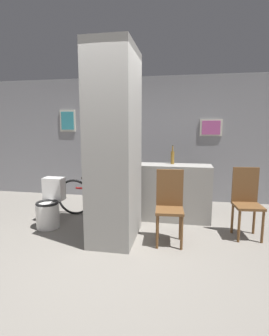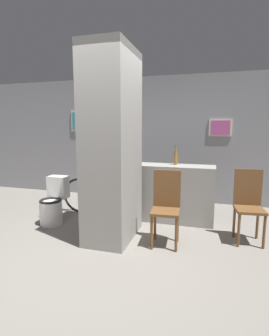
{
  "view_description": "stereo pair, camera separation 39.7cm",
  "coord_description": "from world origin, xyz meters",
  "views": [
    {
      "loc": [
        0.96,
        -2.98,
        1.57
      ],
      "look_at": [
        0.24,
        0.88,
        0.95
      ],
      "focal_mm": 28.0,
      "sensor_mm": 36.0,
      "label": 1
    },
    {
      "loc": [
        1.34,
        -2.89,
        1.57
      ],
      "look_at": [
        0.24,
        0.88,
        0.95
      ],
      "focal_mm": 28.0,
      "sensor_mm": 36.0,
      "label": 2
    }
  ],
  "objects": [
    {
      "name": "chair_by_doorway",
      "position": [
        1.87,
        0.87,
        0.54
      ],
      "size": [
        0.4,
        0.4,
        0.99
      ],
      "rotation": [
        0.0,
        0.0,
        0.11
      ],
      "color": "brown",
      "rests_on": "ground_plane"
    },
    {
      "name": "counter_shelf",
      "position": [
        0.76,
        1.37,
        0.47
      ],
      "size": [
        1.33,
        0.44,
        0.94
      ],
      "color": "gray",
      "rests_on": "ground_plane"
    },
    {
      "name": "bottle_tall",
      "position": [
        0.78,
        1.45,
        1.07
      ],
      "size": [
        0.06,
        0.06,
        0.33
      ],
      "color": "olive",
      "rests_on": "counter_shelf"
    },
    {
      "name": "ground_plane",
      "position": [
        0.0,
        0.0,
        0.0
      ],
      "size": [
        14.0,
        14.0,
        0.0
      ],
      "primitive_type": "plane",
      "color": "slate"
    },
    {
      "name": "wall_back",
      "position": [
        -0.0,
        2.63,
        1.3
      ],
      "size": [
        8.0,
        0.09,
        2.6
      ],
      "color": "gray",
      "rests_on": "ground_plane"
    },
    {
      "name": "pillar_center",
      "position": [
        0.04,
        0.48,
        1.3
      ],
      "size": [
        0.62,
        0.96,
        2.6
      ],
      "color": "gray",
      "rests_on": "ground_plane"
    },
    {
      "name": "toilet",
      "position": [
        -1.1,
        0.71,
        0.32
      ],
      "size": [
        0.36,
        0.52,
        0.75
      ],
      "color": "white",
      "rests_on": "ground_plane"
    },
    {
      "name": "bicycle",
      "position": [
        -0.47,
        1.3,
        0.34
      ],
      "size": [
        1.58,
        0.42,
        0.7
      ],
      "color": "black",
      "rests_on": "ground_plane"
    },
    {
      "name": "chair_near_pillar",
      "position": [
        0.8,
        0.47,
        0.54
      ],
      "size": [
        0.39,
        0.39,
        0.99
      ],
      "rotation": [
        0.0,
        0.0,
        0.07
      ],
      "color": "brown",
      "rests_on": "ground_plane"
    }
  ]
}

